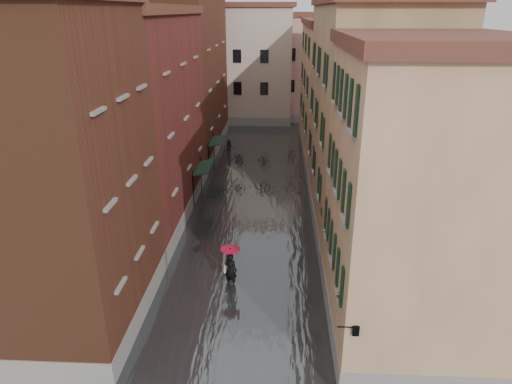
# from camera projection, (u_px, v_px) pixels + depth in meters

# --- Properties ---
(ground) EXTENTS (120.00, 120.00, 0.00)m
(ground) POSITION_uv_depth(u_px,v_px,m) (240.00, 296.00, 21.78)
(ground) COLOR #565658
(ground) RESTS_ON ground
(floodwater) EXTENTS (10.00, 60.00, 0.20)m
(floodwater) POSITION_uv_depth(u_px,v_px,m) (254.00, 193.00, 33.79)
(floodwater) COLOR #3E4144
(floodwater) RESTS_ON ground
(building_left_near) EXTENTS (6.00, 8.00, 13.00)m
(building_left_near) POSITION_uv_depth(u_px,v_px,m) (55.00, 181.00, 17.84)
(building_left_near) COLOR brown
(building_left_near) RESTS_ON ground
(building_left_mid) EXTENTS (6.00, 14.00, 12.50)m
(building_left_mid) POSITION_uv_depth(u_px,v_px,m) (138.00, 123.00, 28.13)
(building_left_mid) COLOR maroon
(building_left_mid) RESTS_ON ground
(building_left_far) EXTENTS (6.00, 16.00, 14.00)m
(building_left_far) POSITION_uv_depth(u_px,v_px,m) (185.00, 77.00, 41.76)
(building_left_far) COLOR brown
(building_left_far) RESTS_ON ground
(building_right_near) EXTENTS (6.00, 8.00, 11.50)m
(building_right_near) POSITION_uv_depth(u_px,v_px,m) (415.00, 206.00, 17.45)
(building_right_near) COLOR #A27853
(building_right_near) RESTS_ON ground
(building_right_mid) EXTENTS (6.00, 14.00, 13.00)m
(building_right_mid) POSITION_uv_depth(u_px,v_px,m) (367.00, 121.00, 27.37)
(building_right_mid) COLOR tan
(building_right_mid) RESTS_ON ground
(building_right_far) EXTENTS (6.00, 16.00, 11.50)m
(building_right_far) POSITION_uv_depth(u_px,v_px,m) (337.00, 92.00, 41.56)
(building_right_far) COLOR #A27853
(building_right_far) RESTS_ON ground
(building_end_cream) EXTENTS (12.00, 9.00, 13.00)m
(building_end_cream) POSITION_uv_depth(u_px,v_px,m) (241.00, 66.00, 54.73)
(building_end_cream) COLOR #B1A78D
(building_end_cream) RESTS_ON ground
(building_end_pink) EXTENTS (10.00, 9.00, 12.00)m
(building_end_pink) POSITION_uv_depth(u_px,v_px,m) (315.00, 68.00, 56.35)
(building_end_pink) COLOR tan
(building_end_pink) RESTS_ON ground
(awning_near) EXTENTS (1.09, 3.22, 2.80)m
(awning_near) POSITION_uv_depth(u_px,v_px,m) (203.00, 168.00, 31.72)
(awning_near) COLOR #173422
(awning_near) RESTS_ON ground
(awning_far) EXTENTS (1.09, 3.14, 2.80)m
(awning_far) POSITION_uv_depth(u_px,v_px,m) (216.00, 141.00, 38.16)
(awning_far) COLOR #173422
(awning_far) RESTS_ON ground
(wall_lantern) EXTENTS (0.71, 0.22, 0.35)m
(wall_lantern) POSITION_uv_depth(u_px,v_px,m) (355.00, 330.00, 14.89)
(wall_lantern) COLOR black
(wall_lantern) RESTS_ON ground
(window_planters) EXTENTS (0.59, 8.39, 0.84)m
(window_planters) POSITION_uv_depth(u_px,v_px,m) (332.00, 237.00, 19.91)
(window_planters) COLOR brown
(window_planters) RESTS_ON ground
(pedestrian_main) EXTENTS (0.98, 0.98, 2.06)m
(pedestrian_main) POSITION_uv_depth(u_px,v_px,m) (230.00, 264.00, 22.15)
(pedestrian_main) COLOR black
(pedestrian_main) RESTS_ON ground
(pedestrian_far) EXTENTS (0.81, 0.69, 1.47)m
(pedestrian_far) POSITION_uv_depth(u_px,v_px,m) (230.00, 148.00, 42.58)
(pedestrian_far) COLOR black
(pedestrian_far) RESTS_ON ground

